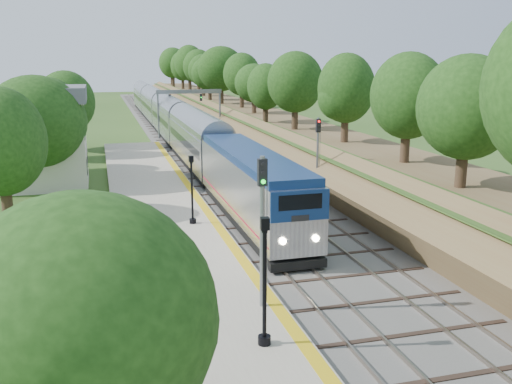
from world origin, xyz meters
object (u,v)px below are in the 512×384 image
object	(u,v)px
station_building	(33,136)
signal_gantry	(189,101)
lamppost_mid	(265,289)
lamppost_far	(192,194)
signal_farside	(318,150)
train	(171,122)
signal_platform	(262,216)

from	to	relation	value
station_building	signal_gantry	xyz separation A→B (m)	(16.47, 24.99, 0.73)
lamppost_mid	lamppost_far	bearing A→B (deg)	90.01
station_building	signal_farside	distance (m)	22.73
signal_gantry	train	xyz separation A→B (m)	(-2.47, -0.69, -2.58)
lamppost_mid	signal_farside	world-z (taller)	signal_farside
station_building	lamppost_mid	world-z (taller)	station_building
signal_farside	lamppost_mid	bearing A→B (deg)	-116.03
signal_farside	train	bearing A→B (deg)	100.13
train	lamppost_mid	distance (m)	55.12
station_building	signal_platform	size ratio (longest dim) A/B	1.39
signal_gantry	lamppost_mid	world-z (taller)	signal_gantry
lamppost_mid	lamppost_far	size ratio (longest dim) A/B	1.11
train	signal_platform	xyz separation A→B (m)	(-2.90, -51.90, 1.94)
station_building	lamppost_mid	xyz separation A→B (m)	(10.29, -30.69, -1.63)
train	signal_gantry	bearing A→B (deg)	15.57
signal_platform	signal_farside	distance (m)	19.45
train	lamppost_mid	size ratio (longest dim) A/B	21.17
signal_gantry	signal_farside	xyz separation A→B (m)	(3.73, -35.40, -1.06)
signal_gantry	train	world-z (taller)	signal_gantry
station_building	signal_platform	bearing A→B (deg)	-68.10
train	lamppost_mid	xyz separation A→B (m)	(-3.70, -55.00, 0.21)
station_building	train	size ratio (longest dim) A/B	0.09
signal_gantry	train	distance (m)	3.64
signal_gantry	train	bearing A→B (deg)	-164.43
lamppost_mid	station_building	bearing A→B (deg)	108.54
station_building	train	distance (m)	28.11
station_building	lamppost_mid	distance (m)	32.41
train	signal_platform	size ratio (longest dim) A/B	15.90
lamppost_far	signal_platform	size ratio (longest dim) A/B	0.67
station_building	lamppost_mid	size ratio (longest dim) A/B	1.85
train	signal_farside	world-z (taller)	signal_farside
lamppost_mid	signal_gantry	bearing A→B (deg)	83.67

